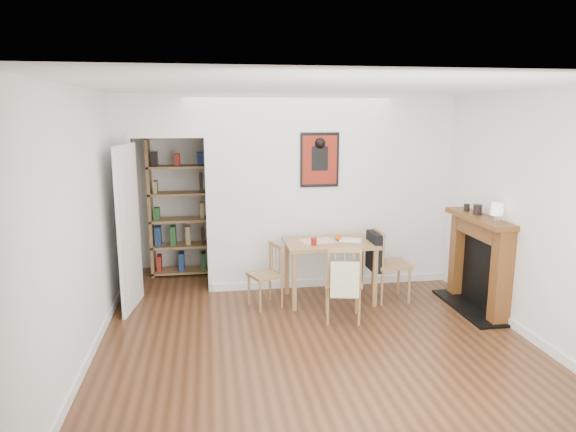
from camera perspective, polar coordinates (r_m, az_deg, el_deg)
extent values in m
plane|color=brown|center=(5.89, 2.27, -12.23)|extent=(5.20, 5.20, 0.00)
plane|color=white|center=(8.04, -1.24, 3.81)|extent=(4.50, 0.00, 4.50)
plane|color=white|center=(3.08, 11.92, -8.98)|extent=(4.50, 0.00, 4.50)
plane|color=white|center=(5.53, -21.15, -0.44)|extent=(0.00, 5.20, 5.20)
plane|color=white|center=(6.33, 22.78, 0.86)|extent=(0.00, 5.20, 5.20)
plane|color=white|center=(5.40, 2.49, 13.93)|extent=(5.20, 5.20, 0.00)
cube|color=white|center=(6.97, 4.78, 2.61)|extent=(3.35, 0.10, 2.60)
cube|color=white|center=(6.86, -17.72, 1.96)|extent=(0.25, 0.10, 2.60)
cube|color=white|center=(6.71, -13.32, 10.79)|extent=(0.90, 0.10, 0.55)
cube|color=white|center=(6.90, -16.81, -0.27)|extent=(0.06, 0.14, 2.05)
cube|color=white|center=(6.83, -8.81, -0.02)|extent=(0.06, 0.14, 2.05)
cube|color=white|center=(7.21, 4.73, -7.33)|extent=(3.35, 0.02, 0.10)
cube|color=white|center=(5.36, -21.42, -14.96)|extent=(0.02, 4.00, 0.10)
cube|color=white|center=(6.18, 24.73, -11.64)|extent=(0.02, 4.00, 0.10)
cube|color=white|center=(6.44, -17.26, -1.31)|extent=(0.15, 0.80, 2.00)
cube|color=black|center=(6.81, 3.53, 6.23)|extent=(0.52, 0.02, 0.72)
cube|color=maroon|center=(6.80, 3.55, 6.23)|extent=(0.46, 0.00, 0.64)
cube|color=olive|center=(6.48, 4.68, -3.02)|extent=(1.13, 0.72, 0.04)
cube|color=olive|center=(6.21, 0.71, -7.33)|extent=(0.05, 0.05, 0.73)
cube|color=olive|center=(6.45, 9.63, -6.79)|extent=(0.05, 0.05, 0.73)
cube|color=olive|center=(6.77, -0.13, -5.73)|extent=(0.05, 0.05, 0.73)
cube|color=olive|center=(6.99, 8.09, -5.30)|extent=(0.05, 0.05, 0.73)
cube|color=black|center=(6.54, 9.48, -3.90)|extent=(0.11, 0.38, 0.48)
cube|color=beige|center=(5.71, 6.29, -6.97)|extent=(0.32, 0.16, 0.39)
cube|color=olive|center=(7.69, -15.04, 1.02)|extent=(0.04, 0.35, 2.06)
cube|color=olive|center=(7.64, -8.90, 1.21)|extent=(0.04, 0.35, 2.06)
cube|color=olive|center=(7.88, -11.68, -5.94)|extent=(0.87, 0.35, 0.03)
cube|color=olive|center=(7.69, -11.92, -0.39)|extent=(0.87, 0.35, 0.03)
cube|color=olive|center=(7.54, -12.29, 8.49)|extent=(0.87, 0.35, 0.03)
cube|color=maroon|center=(7.65, -11.98, 1.11)|extent=(0.76, 0.28, 0.28)
cube|color=brown|center=(6.25, 22.63, -6.35)|extent=(0.20, 0.16, 1.10)
cube|color=brown|center=(7.07, 18.49, -4.04)|extent=(0.20, 0.16, 1.10)
cube|color=brown|center=(6.51, 20.55, -0.24)|extent=(0.30, 1.21, 0.06)
cube|color=brown|center=(6.55, 20.70, -1.34)|extent=(0.20, 0.85, 0.20)
cube|color=black|center=(6.71, 20.82, -5.91)|extent=(0.08, 0.81, 0.88)
cube|color=black|center=(6.79, 19.66, -9.50)|extent=(0.45, 1.25, 0.03)
cylinder|color=maroon|center=(6.28, 2.89, -2.82)|extent=(0.07, 0.07, 0.10)
sphere|color=#E44B0C|center=(6.54, 5.61, -2.35)|extent=(0.08, 0.08, 0.08)
cube|color=#F2E5C7|center=(6.48, 3.38, -2.80)|extent=(0.47, 0.39, 0.00)
cube|color=white|center=(6.55, 6.93, -2.68)|extent=(0.32, 0.27, 0.01)
cylinder|color=silver|center=(6.20, 22.15, -0.25)|extent=(0.07, 0.07, 0.08)
cylinder|color=#F3E8CB|center=(6.18, 22.23, 0.72)|extent=(0.14, 0.14, 0.14)
cylinder|color=black|center=(6.56, 20.31, 0.68)|extent=(0.10, 0.10, 0.12)
cylinder|color=black|center=(6.76, 19.24, 0.91)|extent=(0.07, 0.07, 0.09)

